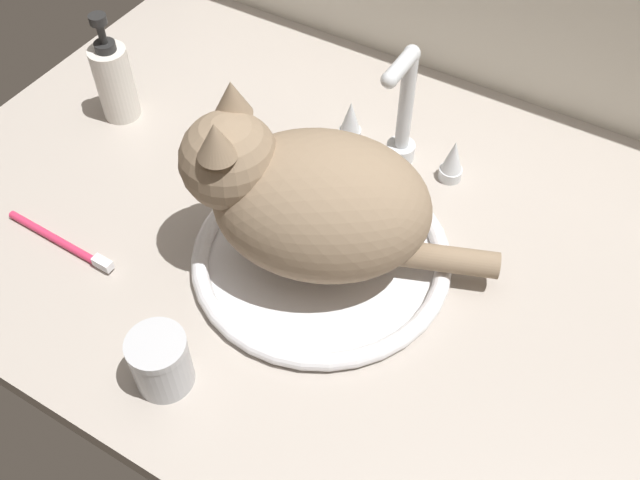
{
  "coord_description": "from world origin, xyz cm",
  "views": [
    {
      "loc": [
        28.24,
        -53.08,
        73.59
      ],
      "look_at": [
        -0.22,
        -5.23,
        7.0
      ],
      "focal_mm": 40.5,
      "sensor_mm": 36.0,
      "label": 1
    }
  ],
  "objects_px": {
    "cat": "(302,197)",
    "soap_pump_bottle": "(114,80)",
    "toothbrush": "(63,242)",
    "metal_jar": "(161,361)",
    "faucet": "(401,122)",
    "sink_basin": "(320,256)"
  },
  "relations": [
    {
      "from": "cat",
      "to": "soap_pump_bottle",
      "type": "distance_m",
      "value": 0.39
    },
    {
      "from": "cat",
      "to": "toothbrush",
      "type": "relative_size",
      "value": 2.08
    },
    {
      "from": "metal_jar",
      "to": "soap_pump_bottle",
      "type": "bearing_deg",
      "value": 136.5
    },
    {
      "from": "metal_jar",
      "to": "toothbrush",
      "type": "relative_size",
      "value": 0.42
    },
    {
      "from": "metal_jar",
      "to": "toothbrush",
      "type": "bearing_deg",
      "value": 160.19
    },
    {
      "from": "faucet",
      "to": "metal_jar",
      "type": "distance_m",
      "value": 0.45
    },
    {
      "from": "cat",
      "to": "metal_jar",
      "type": "distance_m",
      "value": 0.24
    },
    {
      "from": "cat",
      "to": "toothbrush",
      "type": "height_order",
      "value": "cat"
    },
    {
      "from": "sink_basin",
      "to": "faucet",
      "type": "bearing_deg",
      "value": 90.0
    },
    {
      "from": "toothbrush",
      "to": "faucet",
      "type": "bearing_deg",
      "value": 50.72
    },
    {
      "from": "sink_basin",
      "to": "metal_jar",
      "type": "height_order",
      "value": "metal_jar"
    },
    {
      "from": "metal_jar",
      "to": "toothbrush",
      "type": "height_order",
      "value": "metal_jar"
    },
    {
      "from": "faucet",
      "to": "toothbrush",
      "type": "distance_m",
      "value": 0.47
    },
    {
      "from": "sink_basin",
      "to": "cat",
      "type": "distance_m",
      "value": 0.1
    },
    {
      "from": "sink_basin",
      "to": "faucet",
      "type": "distance_m",
      "value": 0.22
    },
    {
      "from": "soap_pump_bottle",
      "to": "toothbrush",
      "type": "height_order",
      "value": "soap_pump_bottle"
    },
    {
      "from": "cat",
      "to": "soap_pump_bottle",
      "type": "height_order",
      "value": "cat"
    },
    {
      "from": "faucet",
      "to": "metal_jar",
      "type": "xyz_separation_m",
      "value": [
        -0.06,
        -0.44,
        -0.03
      ]
    },
    {
      "from": "cat",
      "to": "metal_jar",
      "type": "bearing_deg",
      "value": -100.65
    },
    {
      "from": "metal_jar",
      "to": "soap_pump_bottle",
      "type": "relative_size",
      "value": 0.44
    },
    {
      "from": "sink_basin",
      "to": "cat",
      "type": "bearing_deg",
      "value": -158.84
    },
    {
      "from": "faucet",
      "to": "soap_pump_bottle",
      "type": "distance_m",
      "value": 0.41
    }
  ]
}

